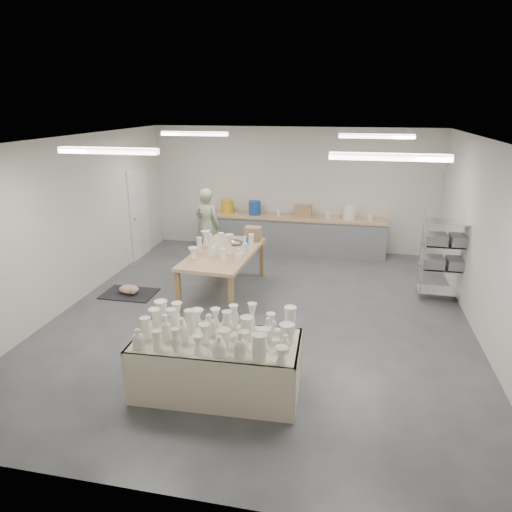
% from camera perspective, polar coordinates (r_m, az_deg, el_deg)
% --- Properties ---
extents(room, '(8.00, 8.02, 3.00)m').
position_cam_1_polar(room, '(7.52, 0.13, 7.23)').
color(room, '#424449').
rests_on(room, ground).
extents(back_counter, '(4.60, 0.60, 1.24)m').
position_cam_1_polar(back_counter, '(11.33, 4.25, 2.94)').
color(back_counter, tan).
rests_on(back_counter, ground).
extents(wire_shelf, '(0.88, 0.48, 1.80)m').
position_cam_1_polar(wire_shelf, '(9.12, 22.72, 0.42)').
color(wire_shelf, silver).
rests_on(wire_shelf, ground).
extents(drying_table, '(2.13, 1.07, 1.11)m').
position_cam_1_polar(drying_table, '(5.96, -4.93, -12.96)').
color(drying_table, olive).
rests_on(drying_table, ground).
extents(work_table, '(1.25, 2.30, 1.22)m').
position_cam_1_polar(work_table, '(8.79, -3.83, 0.69)').
color(work_table, tan).
rests_on(work_table, ground).
extents(rug, '(1.00, 0.70, 0.02)m').
position_cam_1_polar(rug, '(9.25, -15.55, -4.55)').
color(rug, black).
rests_on(rug, ground).
extents(cat, '(0.44, 0.34, 0.17)m').
position_cam_1_polar(cat, '(9.19, -15.53, -4.04)').
color(cat, white).
rests_on(cat, rug).
extents(potter, '(0.73, 0.59, 1.74)m').
position_cam_1_polar(potter, '(10.47, -6.06, 3.75)').
color(potter, '#91A37E').
rests_on(potter, ground).
extents(red_stool, '(0.43, 0.43, 0.35)m').
position_cam_1_polar(red_stool, '(10.87, -5.53, 1.26)').
color(red_stool, red).
rests_on(red_stool, ground).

